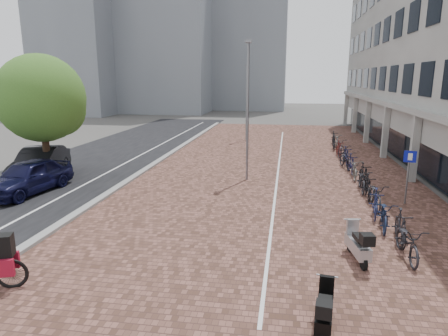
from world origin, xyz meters
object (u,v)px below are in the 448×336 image
(car_navy, at_px, (28,177))
(scooter_front, at_px, (358,243))
(parking_sign, at_px, (409,169))
(car_dark, at_px, (40,163))
(scooter_mid, at_px, (325,309))

(car_navy, relative_size, scooter_front, 2.83)
(parking_sign, bearing_deg, car_dark, -169.77)
(car_dark, xyz_separation_m, scooter_mid, (13.37, -10.53, -0.29))
(car_dark, relative_size, parking_sign, 2.15)
(scooter_front, bearing_deg, car_dark, 144.48)
(car_dark, relative_size, scooter_front, 3.07)
(car_navy, bearing_deg, scooter_front, -11.33)
(car_navy, relative_size, parking_sign, 1.99)
(car_navy, bearing_deg, scooter_mid, -25.54)
(car_navy, height_order, scooter_mid, car_navy)
(scooter_mid, height_order, parking_sign, parking_sign)
(car_dark, height_order, scooter_front, car_dark)
(scooter_front, height_order, scooter_mid, scooter_front)
(scooter_front, xyz_separation_m, scooter_mid, (-1.20, -3.38, -0.04))
(scooter_front, distance_m, parking_sign, 6.33)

